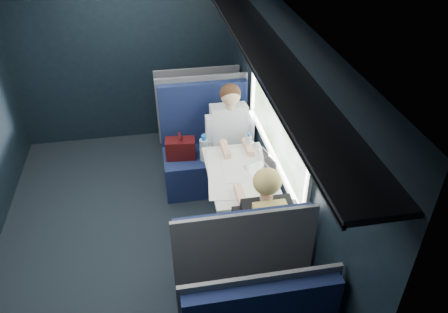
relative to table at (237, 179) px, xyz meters
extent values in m
cube|color=black|center=(-1.03, 0.00, -0.67)|extent=(2.80, 4.20, 0.01)
cube|color=black|center=(0.42, 0.00, 0.49)|extent=(0.10, 4.20, 2.30)
cube|color=black|center=(-1.03, 2.15, 0.49)|extent=(2.80, 0.10, 2.30)
cube|color=silver|center=(-1.03, 0.00, 1.69)|extent=(2.80, 4.20, 0.10)
cube|color=beige|center=(0.35, 0.00, 1.08)|extent=(0.03, 1.84, 0.07)
cube|color=beige|center=(0.35, 0.00, 0.23)|extent=(0.03, 1.84, 0.07)
cube|color=beige|center=(0.35, -0.89, 0.66)|extent=(0.03, 0.07, 0.78)
cube|color=beige|center=(0.35, 0.89, 0.66)|extent=(0.03, 0.07, 0.78)
cube|color=black|center=(0.19, 0.00, 1.32)|extent=(0.36, 4.10, 0.04)
cube|color=black|center=(0.02, 0.00, 1.30)|extent=(0.02, 4.10, 0.03)
cube|color=red|center=(0.35, 0.00, 1.23)|extent=(0.01, 0.10, 0.12)
cylinder|color=#54565E|center=(-0.15, 0.00, -0.31)|extent=(0.08, 0.08, 0.70)
cube|color=silver|center=(0.03, 0.00, 0.06)|extent=(0.62, 1.00, 0.04)
cube|color=#0D153A|center=(-0.18, 0.78, -0.44)|extent=(1.00, 0.50, 0.45)
cube|color=#0D153A|center=(-0.18, 1.08, 0.16)|extent=(1.00, 0.10, 0.75)
cube|color=#54565E|center=(-0.18, 1.14, 0.19)|extent=(1.04, 0.03, 0.82)
cube|color=#54565E|center=(-0.18, 0.73, -0.11)|extent=(0.06, 0.40, 0.20)
cube|color=#3F0D0E|center=(-0.48, 0.78, -0.10)|extent=(0.34, 0.21, 0.23)
cylinder|color=#3F0D0E|center=(-0.48, 0.78, 0.07)|extent=(0.04, 0.14, 0.03)
cylinder|color=silver|center=(-0.23, 0.70, -0.08)|extent=(0.09, 0.09, 0.26)
cylinder|color=blue|center=(-0.23, 0.70, 0.07)|extent=(0.05, 0.05, 0.06)
cube|color=#0D153A|center=(-0.18, -0.78, -0.44)|extent=(1.00, 0.50, 0.45)
cube|color=#0D153A|center=(-0.18, -1.08, 0.16)|extent=(1.00, 0.10, 0.75)
cube|color=#54565E|center=(-0.18, -1.14, 0.19)|extent=(1.04, 0.03, 0.82)
cube|color=#54565E|center=(-0.18, -0.73, -0.11)|extent=(0.06, 0.40, 0.20)
cube|color=#0D153A|center=(-0.18, 1.88, -0.44)|extent=(1.00, 0.40, 0.45)
cube|color=#0D153A|center=(-0.18, 1.64, 0.12)|extent=(1.00, 0.10, 0.66)
cube|color=#54565E|center=(-0.18, 1.59, 0.14)|extent=(1.04, 0.03, 0.72)
cube|color=#54565E|center=(-0.18, -1.59, 0.14)|extent=(1.04, 0.03, 0.72)
cube|color=black|center=(0.07, 0.64, -0.13)|extent=(0.36, 0.44, 0.16)
cube|color=black|center=(0.07, 0.44, -0.44)|extent=(0.32, 0.12, 0.45)
cube|color=silver|center=(0.07, 0.80, 0.12)|extent=(0.40, 0.29, 0.53)
cylinder|color=#D8A88C|center=(0.07, 0.76, 0.40)|extent=(0.10, 0.10, 0.06)
sphere|color=#D8A88C|center=(0.07, 0.74, 0.53)|extent=(0.21, 0.21, 0.21)
sphere|color=#382114|center=(0.07, 0.76, 0.55)|extent=(0.22, 0.22, 0.22)
cube|color=silver|center=(-0.15, 0.76, 0.12)|extent=(0.09, 0.12, 0.34)
cube|color=silver|center=(0.29, 0.76, 0.12)|extent=(0.09, 0.12, 0.34)
cube|color=black|center=(0.07, -0.64, -0.13)|extent=(0.36, 0.44, 0.16)
cube|color=black|center=(0.07, -0.44, -0.44)|extent=(0.32, 0.12, 0.45)
cube|color=black|center=(0.07, -0.80, 0.12)|extent=(0.40, 0.29, 0.53)
cylinder|color=#D8A88C|center=(0.07, -0.76, 0.40)|extent=(0.10, 0.10, 0.06)
sphere|color=#D8A88C|center=(0.07, -0.74, 0.53)|extent=(0.21, 0.21, 0.21)
sphere|color=tan|center=(0.07, -0.76, 0.55)|extent=(0.22, 0.22, 0.22)
cube|color=black|center=(-0.15, -0.76, 0.12)|extent=(0.09, 0.12, 0.34)
cube|color=black|center=(0.29, -0.76, 0.12)|extent=(0.09, 0.12, 0.34)
cube|color=tan|center=(0.07, -0.86, 0.24)|extent=(0.26, 0.07, 0.36)
cube|color=white|center=(0.00, 0.01, 0.08)|extent=(0.66, 0.88, 0.01)
cube|color=silver|center=(0.21, -0.03, 0.08)|extent=(0.28, 0.33, 0.01)
cube|color=silver|center=(0.31, -0.03, 0.19)|extent=(0.08, 0.28, 0.20)
cube|color=black|center=(0.30, -0.03, 0.19)|extent=(0.06, 0.24, 0.16)
cylinder|color=silver|center=(0.19, 0.37, 0.16)|extent=(0.06, 0.06, 0.17)
cylinder|color=blue|center=(0.19, 0.37, 0.27)|extent=(0.03, 0.03, 0.04)
cylinder|color=white|center=(0.22, 0.38, 0.12)|extent=(0.07, 0.07, 0.09)
camera|label=1|loc=(-0.72, -3.27, 2.59)|focal=35.00mm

